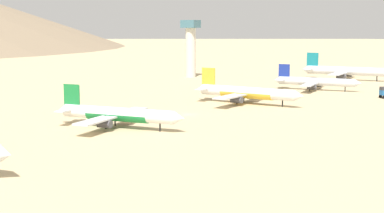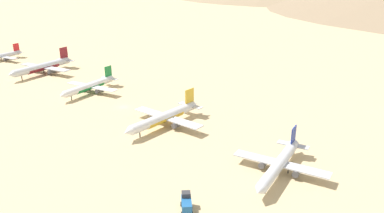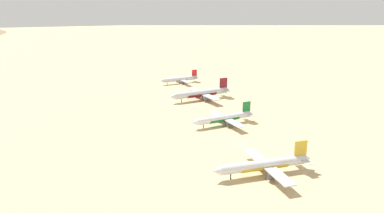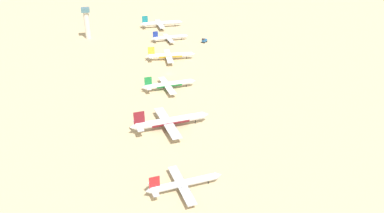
{
  "view_description": "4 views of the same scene",
  "coord_description": "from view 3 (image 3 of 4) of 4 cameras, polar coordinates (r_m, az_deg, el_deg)",
  "views": [
    {
      "loc": [
        73.63,
        -133.28,
        24.48
      ],
      "look_at": [
        9.61,
        -15.29,
        4.88
      ],
      "focal_mm": 52.27,
      "sensor_mm": 36.0,
      "label": 1
    },
    {
      "loc": [
        101.63,
        105.39,
        52.23
      ],
      "look_at": [
        -1.31,
        33.87,
        6.87
      ],
      "focal_mm": 34.61,
      "sensor_mm": 36.0,
      "label": 2
    },
    {
      "loc": [
        70.3,
        122.95,
        56.38
      ],
      "look_at": [
        3.8,
        -45.82,
        4.82
      ],
      "focal_mm": 33.73,
      "sensor_mm": 36.0,
      "label": 3
    },
    {
      "loc": [
        -43.41,
        -242.93,
        98.6
      ],
      "look_at": [
        0.14,
        -65.4,
        6.68
      ],
      "focal_mm": 36.05,
      "sensor_mm": 36.0,
      "label": 4
    }
  ],
  "objects": [
    {
      "name": "parked_jet_2",
      "position": [
        175.1,
        5.14,
        -1.83
      ],
      "size": [
        34.81,
        28.34,
        10.03
      ],
      "color": "white",
      "rests_on": "ground"
    },
    {
      "name": "parked_jet_1",
      "position": [
        220.17,
        1.57,
        2.11
      ],
      "size": [
        42.08,
        34.29,
        12.13
      ],
      "color": "silver",
      "rests_on": "ground"
    },
    {
      "name": "ground_plane",
      "position": [
        152.44,
        7.71,
        -5.99
      ],
      "size": [
        1800.0,
        1800.0,
        0.0
      ],
      "primitive_type": "plane",
      "color": "tan"
    },
    {
      "name": "parked_jet_3",
      "position": [
        127.04,
        11.42,
        -9.02
      ],
      "size": [
        37.41,
        30.44,
        10.78
      ],
      "color": "silver",
      "rests_on": "ground"
    },
    {
      "name": "parked_jet_0",
      "position": [
        266.9,
        -1.84,
        4.35
      ],
      "size": [
        32.05,
        26.11,
        9.24
      ],
      "color": "silver",
      "rests_on": "ground"
    }
  ]
}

